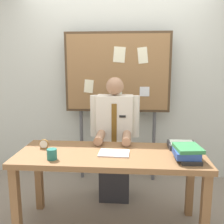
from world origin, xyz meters
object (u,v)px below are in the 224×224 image
object	(u,v)px
desk	(111,163)
person	(115,144)
desk_clock	(44,144)
book_stack	(187,153)
bulletin_board	(117,75)
coffee_mug	(52,154)
open_notebook	(114,153)
paper_tray	(182,145)

from	to	relation	value
desk	person	size ratio (longest dim) A/B	1.21
desk_clock	book_stack	bearing A→B (deg)	-8.53
desk_clock	bulletin_board	bearing A→B (deg)	56.59
book_stack	desk_clock	size ratio (longest dim) A/B	3.11
bulletin_board	desk_clock	xyz separation A→B (m)	(-0.65, -0.99, -0.62)
bulletin_board	desk	bearing A→B (deg)	-90.01
person	book_stack	bearing A→B (deg)	-46.37
person	book_stack	world-z (taller)	person
person	coffee_mug	xyz separation A→B (m)	(-0.49, -0.77, 0.15)
person	bulletin_board	bearing A→B (deg)	89.98
open_notebook	bulletin_board	bearing A→B (deg)	91.81
desk_clock	paper_tray	size ratio (longest dim) A/B	0.36
coffee_mug	paper_tray	bearing A→B (deg)	18.93
person	desk_clock	distance (m)	0.83
coffee_mug	open_notebook	bearing A→B (deg)	19.03
person	bulletin_board	xyz separation A→B (m)	(0.00, 0.49, 0.76)
person	desk_clock	xyz separation A→B (m)	(-0.65, -0.50, 0.14)
bulletin_board	coffee_mug	world-z (taller)	bulletin_board
open_notebook	book_stack	bearing A→B (deg)	-9.54
coffee_mug	paper_tray	xyz separation A→B (m)	(1.17, 0.40, -0.02)
bulletin_board	paper_tray	xyz separation A→B (m)	(0.68, -0.86, -0.64)
person	open_notebook	xyz separation A→B (m)	(0.03, -0.59, 0.11)
desk_clock	coffee_mug	bearing A→B (deg)	-58.81
open_notebook	desk_clock	xyz separation A→B (m)	(-0.68, 0.09, 0.04)
person	paper_tray	distance (m)	0.78
desk	open_notebook	bearing A→B (deg)	-30.26
open_notebook	desk_clock	distance (m)	0.69
desk_clock	paper_tray	xyz separation A→B (m)	(1.33, 0.13, -0.01)
book_stack	coffee_mug	bearing A→B (deg)	-176.33
open_notebook	paper_tray	distance (m)	0.68
person	book_stack	xyz separation A→B (m)	(0.66, -0.70, 0.16)
paper_tray	coffee_mug	bearing A→B (deg)	-161.07
bulletin_board	desk_clock	distance (m)	1.34
bulletin_board	book_stack	xyz separation A→B (m)	(0.66, -1.18, -0.60)
paper_tray	desk_clock	bearing A→B (deg)	-174.46
bulletin_board	open_notebook	size ratio (longest dim) A/B	7.14
paper_tray	bulletin_board	bearing A→B (deg)	128.41
book_stack	person	bearing A→B (deg)	133.63
desk	person	bearing A→B (deg)	90.00
desk	bulletin_board	distance (m)	1.30
person	paper_tray	size ratio (longest dim) A/B	5.46
person	open_notebook	distance (m)	0.60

